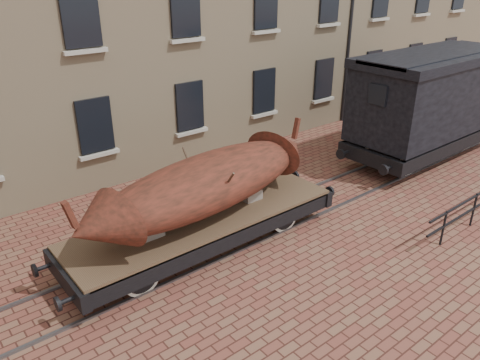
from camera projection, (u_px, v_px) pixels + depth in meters
ground at (260, 224)px, 13.31m from camera, size 90.00×90.00×0.00m
rail_track at (260, 223)px, 13.30m from camera, size 30.00×1.52×0.06m
flatcar_wagon at (204, 222)px, 11.91m from camera, size 8.07×2.19×1.22m
iron_boat at (207, 182)px, 11.54m from camera, size 7.38×2.88×1.74m
goods_van at (431, 93)px, 16.98m from camera, size 7.63×2.78×3.95m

